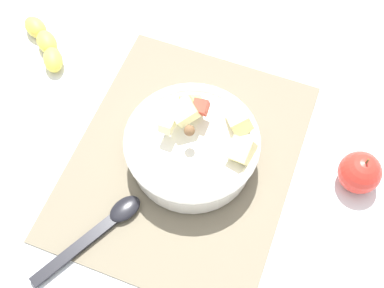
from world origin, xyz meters
TOP-DOWN VIEW (x-y plane):
  - ground_plane at (0.00, 0.00)m, footprint 2.40×2.40m
  - placemat at (0.00, 0.00)m, footprint 0.46×0.37m
  - salad_bowl at (-0.01, 0.01)m, footprint 0.22×0.22m
  - serving_spoon at (0.16, -0.07)m, footprint 0.20×0.12m
  - whole_apple at (-0.06, 0.28)m, footprint 0.07×0.07m
  - banana_whole at (-0.13, -0.34)m, footprint 0.12×0.13m

SIDE VIEW (x-z plane):
  - ground_plane at x=0.00m, z-range 0.00..0.00m
  - placemat at x=0.00m, z-range 0.00..0.01m
  - serving_spoon at x=0.16m, z-range 0.00..0.02m
  - banana_whole at x=-0.13m, z-range 0.00..0.04m
  - whole_apple at x=-0.06m, z-range -0.01..0.08m
  - salad_bowl at x=-0.01m, z-range -0.01..0.11m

